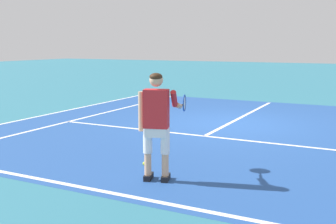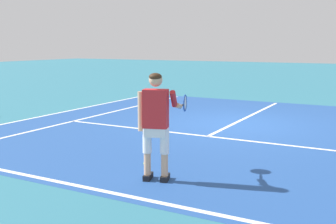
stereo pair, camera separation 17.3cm
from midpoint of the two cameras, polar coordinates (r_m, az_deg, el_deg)
The scene contains 9 objects.
ground_plane at distance 11.49m, azimuth 7.96°, elevation -1.58°, with size 80.00×80.00×0.00m, color teal.
court_inner_surface at distance 10.88m, azimuth 6.80°, elevation -2.17°, with size 10.98×10.96×0.00m, color #234C93.
line_baseline at distance 6.36m, azimuth -10.29°, elevation -10.54°, with size 10.98×0.10×0.01m, color white.
line_service at distance 9.85m, azimuth 4.53°, elevation -3.31°, with size 8.23×0.10×0.01m, color white.
line_centre_service at distance 12.82m, azimuth 10.04°, elevation -0.50°, with size 0.10×6.40×0.01m, color white.
line_singles_left at distance 12.86m, azimuth -10.64°, elevation -0.48°, with size 0.10×10.56×0.01m, color white.
line_doubles_left at distance 13.74m, azimuth -15.19°, elevation -0.03°, with size 0.10×10.56×0.01m, color white.
tennis_player at distance 6.48m, azimuth -2.27°, elevation -1.00°, with size 0.58×1.22×1.71m.
tennis_ball_near_feet at distance 7.52m, azimuth -3.91°, elevation -7.06°, with size 0.07×0.07×0.07m, color #CCE02D.
Camera 1 is at (3.60, -10.72, 2.14)m, focal length 44.43 mm.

